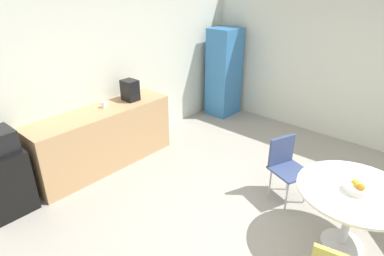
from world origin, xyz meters
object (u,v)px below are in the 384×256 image
Objects in this scene: coffee_maker at (130,90)px; round_table at (353,200)px; fruit_bowl at (357,188)px; locker_cabinet at (224,72)px; mini_fridge at (3,182)px; mug_white at (104,104)px; chair_navy at (285,162)px.

round_table is at bearing -87.49° from coffee_maker.
locker_cabinet is at bearing 55.95° from fruit_bowl.
mini_fridge is 0.46× the size of locker_cabinet.
locker_cabinet is 2.77m from mug_white.
coffee_maker is (-0.11, 3.35, 0.28)m from fruit_bowl.
chair_navy is 3.34× the size of fruit_bowl.
locker_cabinet is at bearing -1.33° from mini_fridge.
round_table is 1.36× the size of chair_navy.
mini_fridge reaches higher than round_table.
locker_cabinet is 2.12× the size of chair_navy.
mini_fridge is at bearing -178.60° from mug_white.
round_table is (-2.16, -3.23, -0.28)m from locker_cabinet.
chair_navy is (0.36, 0.92, -0.08)m from round_table.
coffee_maker reaches higher than mini_fridge.
chair_navy reaches higher than round_table.
chair_navy is at bearing 67.18° from fruit_bowl.
coffee_maker is (-2.31, 0.10, 0.18)m from locker_cabinet.
fruit_bowl is at bearing -124.05° from locker_cabinet.
mini_fridge is at bearing 136.15° from chair_navy.
round_table is (2.16, -3.33, 0.20)m from mini_fridge.
round_table is 0.99m from chair_navy.
locker_cabinet is at bearing 56.21° from round_table.
locker_cabinet is 7.07× the size of fruit_bowl.
coffee_maker is (2.01, 0.00, 0.66)m from mini_fridge.
fruit_bowl reaches higher than chair_navy.
fruit_bowl reaches higher than round_table.
mug_white is (-0.61, 3.37, 0.35)m from round_table.
locker_cabinet reaches higher than chair_navy.
round_table is 3.37m from coffee_maker.
round_table is at bearing -79.79° from mug_white.
mini_fridge is 3.24× the size of fruit_bowl.
locker_cabinet is 1.55× the size of round_table.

